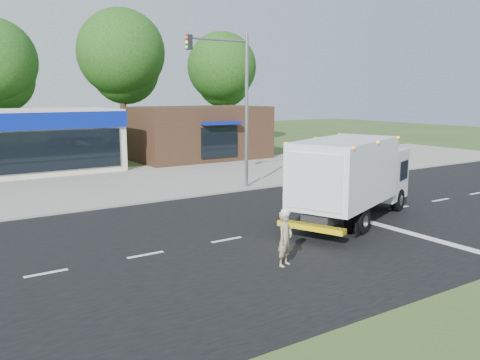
# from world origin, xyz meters

# --- Properties ---
(ground) EXTENTS (120.00, 120.00, 0.00)m
(ground) POSITION_xyz_m (0.00, 0.00, 0.00)
(ground) COLOR #385123
(ground) RESTS_ON ground
(road_asphalt) EXTENTS (60.00, 14.00, 0.02)m
(road_asphalt) POSITION_xyz_m (0.00, 0.00, 0.00)
(road_asphalt) COLOR black
(road_asphalt) RESTS_ON ground
(sidewalk) EXTENTS (60.00, 2.40, 0.12)m
(sidewalk) POSITION_xyz_m (0.00, 8.20, 0.06)
(sidewalk) COLOR gray
(sidewalk) RESTS_ON ground
(parking_apron) EXTENTS (60.00, 9.00, 0.02)m
(parking_apron) POSITION_xyz_m (0.00, 14.00, 0.01)
(parking_apron) COLOR gray
(parking_apron) RESTS_ON ground
(lane_markings) EXTENTS (55.20, 7.00, 0.01)m
(lane_markings) POSITION_xyz_m (1.35, -1.35, 0.02)
(lane_markings) COLOR silver
(lane_markings) RESTS_ON road_asphalt
(ems_box_truck) EXTENTS (7.84, 4.99, 3.34)m
(ems_box_truck) POSITION_xyz_m (2.50, -0.51, 1.92)
(ems_box_truck) COLOR black
(ems_box_truck) RESTS_ON ground
(emergency_worker) EXTENTS (0.70, 0.59, 1.75)m
(emergency_worker) POSITION_xyz_m (-2.96, -3.17, 0.86)
(emergency_worker) COLOR tan
(emergency_worker) RESTS_ON ground
(brown_storefront) EXTENTS (10.00, 6.70, 4.00)m
(brown_storefront) POSITION_xyz_m (7.00, 19.98, 2.00)
(brown_storefront) COLOR #382316
(brown_storefront) RESTS_ON ground
(traffic_signal_pole) EXTENTS (3.51, 0.25, 8.00)m
(traffic_signal_pole) POSITION_xyz_m (2.35, 7.60, 4.92)
(traffic_signal_pole) COLOR gray
(traffic_signal_pole) RESTS_ON ground
(background_trees) EXTENTS (36.77, 7.39, 12.10)m
(background_trees) POSITION_xyz_m (-0.85, 28.16, 7.38)
(background_trees) COLOR #332114
(background_trees) RESTS_ON ground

